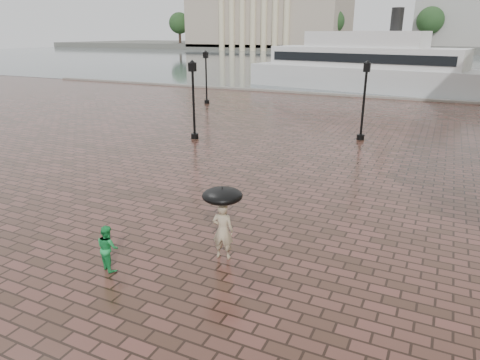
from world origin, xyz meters
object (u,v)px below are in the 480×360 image
at_px(street_lamps, 247,90).
at_px(child_pedestrian, 108,248).
at_px(adult_pedestrian, 223,231).
at_px(ferry_near, 363,66).

xyz_separation_m(street_lamps, child_pedestrian, (4.70, -19.14, -1.70)).
relative_size(street_lamps, adult_pedestrian, 9.36).
bearing_deg(ferry_near, child_pedestrian, -78.47).
bearing_deg(child_pedestrian, street_lamps, -54.49).
relative_size(child_pedestrian, ferry_near, 0.05).
bearing_deg(child_pedestrian, adult_pedestrian, -121.57).
height_order(street_lamps, adult_pedestrian, street_lamps).
height_order(street_lamps, child_pedestrian, street_lamps).
bearing_deg(adult_pedestrian, child_pedestrian, 27.51).
distance_m(street_lamps, child_pedestrian, 19.78).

